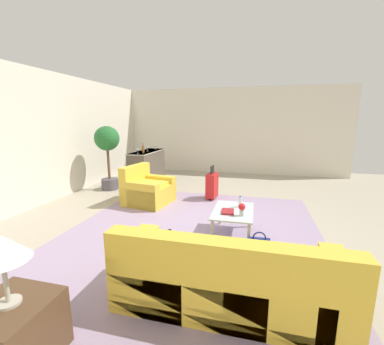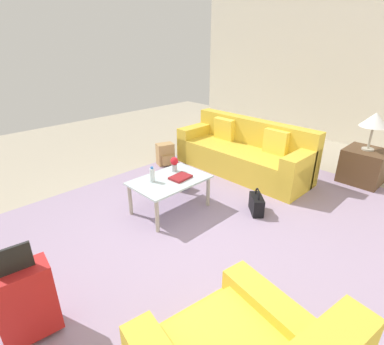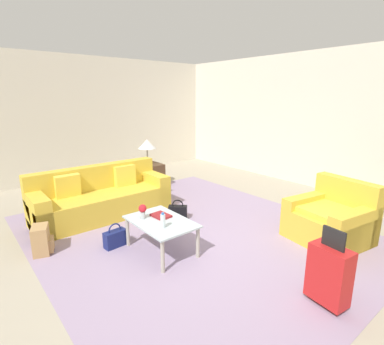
% 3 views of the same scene
% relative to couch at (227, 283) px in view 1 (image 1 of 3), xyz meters
% --- Properties ---
extents(ground_plane, '(12.00, 12.00, 0.00)m').
position_rel_couch_xyz_m(ground_plane, '(2.19, 0.60, -0.31)').
color(ground_plane, '#A89E89').
extents(wall_back, '(10.24, 0.12, 3.10)m').
position_rel_couch_xyz_m(wall_back, '(2.19, 4.66, 1.24)').
color(wall_back, silver).
rests_on(wall_back, ground).
extents(wall_right, '(0.12, 8.00, 3.10)m').
position_rel_couch_xyz_m(wall_right, '(7.25, 0.60, 1.24)').
color(wall_right, silver).
rests_on(wall_right, ground).
extents(area_rug, '(5.20, 4.40, 0.01)m').
position_rel_couch_xyz_m(area_rug, '(1.59, 0.80, -0.30)').
color(area_rug, '#9984A3').
rests_on(area_rug, ground).
extents(couch, '(0.85, 2.35, 0.88)m').
position_rel_couch_xyz_m(couch, '(0.00, 0.00, 0.00)').
color(couch, gold).
rests_on(couch, ground).
extents(armchair, '(1.13, 1.10, 0.90)m').
position_rel_couch_xyz_m(armchair, '(3.10, 2.27, -0.01)').
color(armchair, gold).
rests_on(armchair, ground).
extents(coffee_table, '(0.99, 0.66, 0.46)m').
position_rel_couch_xyz_m(coffee_table, '(1.79, 0.10, 0.09)').
color(coffee_table, silver).
rests_on(coffee_table, ground).
extents(water_bottle, '(0.06, 0.06, 0.20)m').
position_rel_couch_xyz_m(water_bottle, '(1.99, -0.00, 0.25)').
color(water_bottle, silver).
rests_on(water_bottle, coffee_table).
extents(coffee_table_book, '(0.29, 0.22, 0.03)m').
position_rel_couch_xyz_m(coffee_table_book, '(1.67, 0.18, 0.17)').
color(coffee_table_book, maroon).
rests_on(coffee_table_book, coffee_table).
extents(flower_vase, '(0.11, 0.11, 0.21)m').
position_rel_couch_xyz_m(flower_vase, '(1.57, -0.05, 0.27)').
color(flower_vase, '#B2B7BC').
rests_on(flower_vase, coffee_table).
extents(side_table, '(0.60, 0.60, 0.54)m').
position_rel_couch_xyz_m(side_table, '(-1.01, 1.60, -0.04)').
color(side_table, '#513823').
rests_on(side_table, ground).
extents(table_lamp, '(0.41, 0.41, 0.59)m').
position_rel_couch_xyz_m(table_lamp, '(-1.01, 1.60, 0.70)').
color(table_lamp, '#ADA899').
rests_on(table_lamp, side_table).
extents(bar_console, '(1.77, 0.61, 0.97)m').
position_rel_couch_xyz_m(bar_console, '(5.29, 3.20, 0.19)').
color(bar_console, brown).
rests_on(bar_console, ground).
extents(wine_glass_leftmost, '(0.08, 0.08, 0.15)m').
position_rel_couch_xyz_m(wine_glass_leftmost, '(4.68, 3.22, 0.77)').
color(wine_glass_leftmost, silver).
rests_on(wine_glass_leftmost, bar_console).
extents(wine_glass_left_of_centre, '(0.08, 0.08, 0.15)m').
position_rel_couch_xyz_m(wine_glass_left_of_centre, '(5.29, 3.17, 0.77)').
color(wine_glass_left_of_centre, silver).
rests_on(wine_glass_left_of_centre, bar_console).
extents(wine_glass_right_of_centre, '(0.08, 0.08, 0.15)m').
position_rel_couch_xyz_m(wine_glass_right_of_centre, '(5.90, 3.16, 0.77)').
color(wine_glass_right_of_centre, silver).
rests_on(wine_glass_right_of_centre, bar_console).
extents(wine_bottle_amber, '(0.07, 0.07, 0.30)m').
position_rel_couch_xyz_m(wine_bottle_amber, '(4.78, 3.09, 0.78)').
color(wine_bottle_amber, brown).
rests_on(wine_bottle_amber, bar_console).
extents(suitcase_red, '(0.43, 0.27, 0.85)m').
position_rel_couch_xyz_m(suitcase_red, '(3.79, 0.80, 0.05)').
color(suitcase_red, red).
rests_on(suitcase_red, ground).
extents(handbag_black, '(0.32, 0.33, 0.36)m').
position_rel_couch_xyz_m(handbag_black, '(1.02, 0.96, -0.18)').
color(handbag_black, black).
rests_on(handbag_black, ground).
extents(handbag_navy, '(0.17, 0.33, 0.36)m').
position_rel_couch_xyz_m(handbag_navy, '(1.25, -0.33, -0.18)').
color(handbag_navy, navy).
rests_on(handbag_navy, ground).
extents(backpack_tan, '(0.35, 0.32, 0.40)m').
position_rel_couch_xyz_m(backpack_tan, '(0.79, -1.19, -0.12)').
color(backpack_tan, tan).
rests_on(backpack_tan, ground).
extents(potted_ficus, '(0.68, 0.68, 1.80)m').
position_rel_couch_xyz_m(potted_ficus, '(3.99, 3.80, 0.92)').
color(potted_ficus, '#514C56').
rests_on(potted_ficus, ground).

